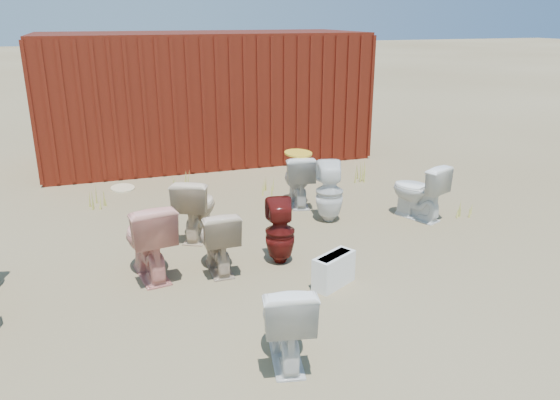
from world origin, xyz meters
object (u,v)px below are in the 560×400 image
object	(u,v)px
shipping_container	(204,96)
toilet_front_maroon	(280,232)
toilet_front_c	(285,319)
loose_tank	(334,270)
toilet_front_e	(418,191)
toilet_back_beige_right	(196,207)
toilet_front_pink	(148,239)
toilet_back_yellowlid	(298,179)
toilet_back_e	(329,192)
toilet_back_beige_left	(217,239)

from	to	relation	value
shipping_container	toilet_front_maroon	distance (m)	5.24
toilet_front_c	loose_tank	bearing A→B (deg)	-119.02
toilet_front_e	toilet_back_beige_right	size ratio (longest dim) A/B	0.99
toilet_front_pink	loose_tank	distance (m)	2.01
shipping_container	toilet_front_pink	distance (m)	5.36
loose_tank	toilet_back_beige_right	bearing A→B (deg)	92.78
toilet_back_yellowlid	loose_tank	world-z (taller)	toilet_back_yellowlid
toilet_front_pink	toilet_front_e	bearing A→B (deg)	-179.24
toilet_front_e	toilet_back_e	bearing A→B (deg)	-37.47
shipping_container	toilet_back_beige_left	size ratio (longest dim) A/B	8.24
toilet_back_yellowlid	toilet_back_beige_right	bearing A→B (deg)	35.47
toilet_front_c	toilet_back_e	distance (m)	3.28
toilet_front_pink	toilet_back_beige_left	xyz separation A→B (m)	(0.74, -0.10, -0.07)
toilet_front_pink	toilet_back_e	bearing A→B (deg)	-168.77
toilet_back_beige_left	toilet_back_yellowlid	world-z (taller)	toilet_back_yellowlid
toilet_front_e	toilet_back_beige_left	distance (m)	3.08
shipping_container	toilet_back_e	distance (m)	4.29
shipping_container	toilet_front_c	distance (m)	7.06
toilet_front_c	toilet_back_beige_left	size ratio (longest dim) A/B	1.04
toilet_front_pink	toilet_back_beige_right	xyz separation A→B (m)	(0.69, 0.93, -0.03)
toilet_front_maroon	loose_tank	xyz separation A→B (m)	(0.35, -0.73, -0.20)
toilet_back_yellowlid	toilet_back_e	distance (m)	0.80
toilet_back_beige_left	loose_tank	distance (m)	1.32
toilet_front_maroon	loose_tank	world-z (taller)	toilet_front_maroon
toilet_back_beige_right	toilet_front_e	bearing A→B (deg)	-160.60
shipping_container	toilet_back_e	xyz separation A→B (m)	(0.88, -4.12, -0.78)
toilet_front_maroon	toilet_back_yellowlid	size ratio (longest dim) A/B	0.96
toilet_front_e	loose_tank	size ratio (longest dim) A/B	1.58
toilet_front_e	shipping_container	bearing A→B (deg)	-88.55
toilet_back_beige_left	toilet_front_e	bearing A→B (deg)	-166.10
toilet_front_maroon	toilet_front_e	size ratio (longest dim) A/B	0.95
toilet_front_e	toilet_back_yellowlid	world-z (taller)	toilet_front_e
toilet_front_maroon	toilet_back_beige_right	distance (m)	1.31
shipping_container	toilet_front_pink	world-z (taller)	shipping_container
toilet_front_maroon	toilet_back_beige_right	bearing A→B (deg)	-42.32
loose_tank	shipping_container	bearing A→B (deg)	62.55
toilet_front_maroon	toilet_back_e	xyz separation A→B (m)	(1.07, 1.05, 0.04)
toilet_front_e	toilet_back_e	world-z (taller)	toilet_back_e
toilet_front_c	toilet_back_yellowlid	size ratio (longest dim) A/B	0.97
toilet_front_maroon	loose_tank	distance (m)	0.83
shipping_container	toilet_front_maroon	xyz separation A→B (m)	(-0.19, -5.17, -0.83)
shipping_container	loose_tank	world-z (taller)	shipping_container
loose_tank	toilet_front_e	bearing A→B (deg)	8.56
toilet_front_pink	toilet_front_e	distance (m)	3.78
toilet_front_pink	loose_tank	bearing A→B (deg)	145.75
toilet_front_maroon	toilet_front_c	bearing A→B (deg)	84.84
toilet_back_yellowlid	toilet_front_e	bearing A→B (deg)	152.78
toilet_front_pink	toilet_back_e	size ratio (longest dim) A/B	1.03
toilet_front_pink	toilet_front_c	distance (m)	2.13
toilet_front_c	toilet_back_yellowlid	world-z (taller)	toilet_back_yellowlid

